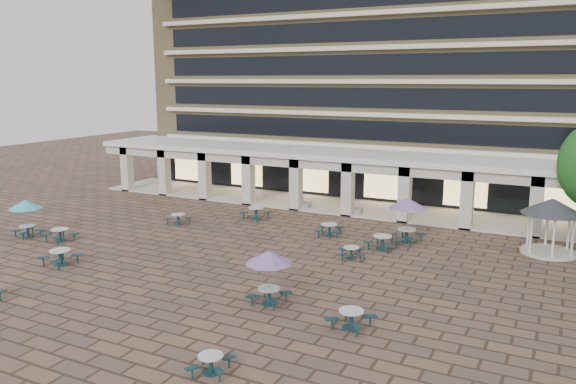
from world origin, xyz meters
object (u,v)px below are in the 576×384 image
gazebo (552,213)px  planter_left (301,201)px  planter_right (352,208)px  picnic_table_2 (211,362)px

gazebo → planter_left: size_ratio=2.30×
gazebo → planter_right: (-13.46, 3.94, -1.94)m
gazebo → planter_left: (-17.69, 3.94, -1.85)m
picnic_table_2 → gazebo: (9.72, 19.96, 2.03)m
picnic_table_2 → planter_left: (-7.97, 23.90, 0.18)m
picnic_table_2 → planter_right: bearing=84.7°
picnic_table_2 → gazebo: 22.29m
gazebo → planter_left: gazebo is taller
picnic_table_2 → gazebo: size_ratio=0.50×
picnic_table_2 → planter_right: size_ratio=1.14×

